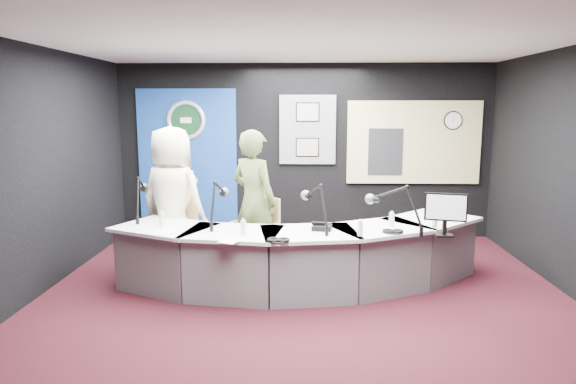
{
  "coord_description": "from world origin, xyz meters",
  "views": [
    {
      "loc": [
        -0.02,
        -5.31,
        2.13
      ],
      "look_at": [
        -0.2,
        0.8,
        1.1
      ],
      "focal_mm": 32.0,
      "sensor_mm": 36.0,
      "label": 1
    }
  ],
  "objects_px": {
    "armchair_left": "(174,239)",
    "person_man": "(172,201)",
    "broadcast_desk": "(300,256)",
    "person_woman": "(254,202)",
    "armchair_right": "(254,238)"
  },
  "relations": [
    {
      "from": "armchair_left",
      "to": "person_man",
      "type": "bearing_deg",
      "value": 0.0
    },
    {
      "from": "broadcast_desk",
      "to": "armchair_left",
      "type": "xyz_separation_m",
      "value": [
        -1.63,
        0.5,
        0.07
      ]
    },
    {
      "from": "broadcast_desk",
      "to": "armchair_left",
      "type": "distance_m",
      "value": 1.7
    },
    {
      "from": "person_man",
      "to": "person_woman",
      "type": "height_order",
      "value": "person_man"
    },
    {
      "from": "person_man",
      "to": "armchair_left",
      "type": "bearing_deg",
      "value": -0.0
    },
    {
      "from": "person_woman",
      "to": "person_man",
      "type": "bearing_deg",
      "value": 39.39
    },
    {
      "from": "broadcast_desk",
      "to": "armchair_left",
      "type": "relative_size",
      "value": 5.07
    },
    {
      "from": "armchair_right",
      "to": "person_man",
      "type": "relative_size",
      "value": 0.47
    },
    {
      "from": "armchair_left",
      "to": "person_woman",
      "type": "distance_m",
      "value": 1.14
    },
    {
      "from": "person_man",
      "to": "person_woman",
      "type": "bearing_deg",
      "value": -155.25
    },
    {
      "from": "armchair_right",
      "to": "person_woman",
      "type": "bearing_deg",
      "value": 0.0
    },
    {
      "from": "broadcast_desk",
      "to": "armchair_left",
      "type": "height_order",
      "value": "armchair_left"
    },
    {
      "from": "broadcast_desk",
      "to": "armchair_right",
      "type": "relative_size",
      "value": 5.08
    },
    {
      "from": "broadcast_desk",
      "to": "person_man",
      "type": "bearing_deg",
      "value": 163.05
    },
    {
      "from": "armchair_left",
      "to": "armchair_right",
      "type": "bearing_deg",
      "value": 18.11
    }
  ]
}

